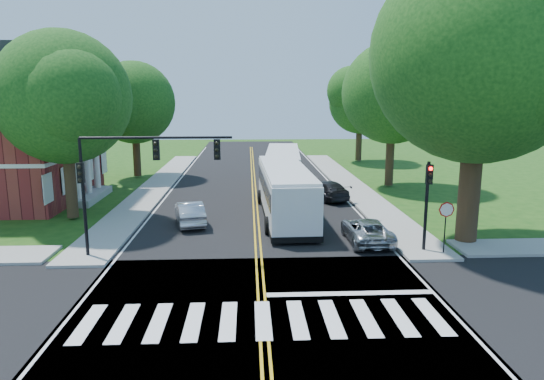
{
  "coord_description": "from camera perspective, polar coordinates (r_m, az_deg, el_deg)",
  "views": [
    {
      "loc": [
        -0.46,
        -16.13,
        7.66
      ],
      "look_at": [
        0.87,
        10.75,
        2.4
      ],
      "focal_mm": 32.0,
      "sensor_mm": 36.0,
      "label": 1
    }
  ],
  "objects": [
    {
      "name": "dark_sedan",
      "position": [
        36.47,
        6.42,
        -0.0
      ],
      "size": [
        3.29,
        5.14,
        1.39
      ],
      "primitive_type": "imported",
      "rotation": [
        0.0,
        0.0,
        3.45
      ],
      "color": "black",
      "rests_on": "road"
    },
    {
      "name": "stop_bar",
      "position": [
        19.72,
        9.19,
        -11.91
      ],
      "size": [
        6.6,
        0.4,
        0.01
      ],
      "primitive_type": "cube",
      "color": "silver",
      "rests_on": "road"
    },
    {
      "name": "signal_nw",
      "position": [
        23.43,
        -16.13,
        2.57
      ],
      "size": [
        7.15,
        0.46,
        5.66
      ],
      "color": "black",
      "rests_on": "ground"
    },
    {
      "name": "stop_sign",
      "position": [
        24.7,
        19.8,
        -2.78
      ],
      "size": [
        0.76,
        0.08,
        2.53
      ],
      "color": "black",
      "rests_on": "ground"
    },
    {
      "name": "edge_line_w",
      "position": [
        39.41,
        -12.03,
        -0.37
      ],
      "size": [
        0.12,
        70.0,
        0.01
      ],
      "primitive_type": "cube",
      "color": "silver",
      "rests_on": "road"
    },
    {
      "name": "tree_west_near",
      "position": [
        32.09,
        -23.32,
        9.94
      ],
      "size": [
        8.0,
        8.0,
        11.4
      ],
      "color": "#342214",
      "rests_on": "ground"
    },
    {
      "name": "crosswalk",
      "position": [
        17.41,
        -1.06,
        -14.99
      ],
      "size": [
        12.6,
        3.0,
        0.01
      ],
      "primitive_type": "cube",
      "color": "silver",
      "rests_on": "road"
    },
    {
      "name": "edge_line_e",
      "position": [
        39.57,
        7.8,
        -0.19
      ],
      "size": [
        0.12,
        70.0,
        0.01
      ],
      "primitive_type": "cube",
      "color": "silver",
      "rests_on": "road"
    },
    {
      "name": "suv",
      "position": [
        26.19,
        11.09,
        -4.67
      ],
      "size": [
        2.14,
        4.62,
        1.28
      ],
      "primitive_type": "imported",
      "rotation": [
        0.0,
        0.0,
        3.14
      ],
      "color": "#A9ACB0",
      "rests_on": "road"
    },
    {
      "name": "center_line",
      "position": [
        38.9,
        -2.09,
        -0.28
      ],
      "size": [
        0.36,
        70.0,
        0.01
      ],
      "primitive_type": "cube",
      "color": "gold",
      "rests_on": "road"
    },
    {
      "name": "tree_east_mid",
      "position": [
        41.88,
        14.03,
        11.01
      ],
      "size": [
        8.4,
        8.4,
        11.93
      ],
      "color": "#342214",
      "rests_on": "ground"
    },
    {
      "name": "hatchback",
      "position": [
        29.6,
        -9.66,
        -2.67
      ],
      "size": [
        2.4,
        4.49,
        1.41
      ],
      "primitive_type": "imported",
      "rotation": [
        0.0,
        0.0,
        3.37
      ],
      "color": "#ADAFB4",
      "rests_on": "road"
    },
    {
      "name": "ground",
      "position": [
        17.87,
        -1.11,
        -14.33
      ],
      "size": [
        140.0,
        140.0,
        0.0
      ],
      "primitive_type": "plane",
      "color": "#184511",
      "rests_on": "ground"
    },
    {
      "name": "signal_ne",
      "position": [
        24.63,
        17.82,
        -0.47
      ],
      "size": [
        0.3,
        0.46,
        4.4
      ],
      "color": "black",
      "rests_on": "ground"
    },
    {
      "name": "tree_east_far",
      "position": [
        57.62,
        10.33,
        10.09
      ],
      "size": [
        7.2,
        7.2,
        10.34
      ],
      "color": "#342214",
      "rests_on": "ground"
    },
    {
      "name": "bus_lead",
      "position": [
        30.72,
        1.53,
        -0.11
      ],
      "size": [
        3.3,
        12.53,
        3.22
      ],
      "rotation": [
        0.0,
        0.0,
        3.17
      ],
      "color": "silver",
      "rests_on": "road"
    },
    {
      "name": "bus_follow",
      "position": [
        40.13,
        1.28,
        2.54
      ],
      "size": [
        3.72,
        12.63,
        3.22
      ],
      "rotation": [
        0.0,
        0.0,
        3.06
      ],
      "color": "silver",
      "rests_on": "road"
    },
    {
      "name": "cross_road",
      "position": [
        17.87,
        -1.11,
        -14.32
      ],
      "size": [
        60.0,
        12.0,
        0.01
      ],
      "primitive_type": "cube",
      "color": "black",
      "rests_on": "ground"
    },
    {
      "name": "tree_ne_big",
      "position": [
        26.79,
        23.28,
        14.39
      ],
      "size": [
        10.8,
        10.8,
        14.91
      ],
      "color": "#342214",
      "rests_on": "ground"
    },
    {
      "name": "sidewalk_ne",
      "position": [
        42.74,
        9.05,
        0.7
      ],
      "size": [
        2.6,
        40.0,
        0.15
      ],
      "primitive_type": "cube",
      "color": "gray",
      "rests_on": "ground"
    },
    {
      "name": "tree_west_far",
      "position": [
        47.33,
        -15.93,
        9.84
      ],
      "size": [
        7.6,
        7.6,
        10.67
      ],
      "color": "#342214",
      "rests_on": "ground"
    },
    {
      "name": "sidewalk_nw",
      "position": [
        42.56,
        -13.4,
        0.49
      ],
      "size": [
        2.6,
        40.0,
        0.15
      ],
      "primitive_type": "cube",
      "color": "gray",
      "rests_on": "ground"
    },
    {
      "name": "road",
      "position": [
        34.99,
        -2.01,
        -1.59
      ],
      "size": [
        14.0,
        96.0,
        0.01
      ],
      "primitive_type": "cube",
      "color": "black",
      "rests_on": "ground"
    }
  ]
}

